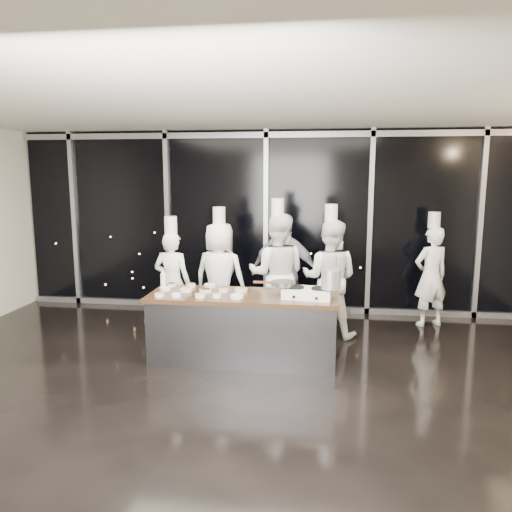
# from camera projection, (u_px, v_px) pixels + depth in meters

# --- Properties ---
(ground) EXTENTS (9.00, 9.00, 0.00)m
(ground) POSITION_uv_depth(u_px,v_px,m) (231.00, 389.00, 5.76)
(ground) COLOR black
(ground) RESTS_ON ground
(room_shell) EXTENTS (9.02, 7.02, 3.21)m
(room_shell) POSITION_uv_depth(u_px,v_px,m) (245.00, 193.00, 5.36)
(room_shell) COLOR beige
(room_shell) RESTS_ON ground
(window_wall) EXTENTS (8.90, 0.11, 3.20)m
(window_wall) POSITION_uv_depth(u_px,v_px,m) (266.00, 222.00, 8.85)
(window_wall) COLOR black
(window_wall) RESTS_ON ground
(demo_counter) EXTENTS (2.46, 0.86, 0.90)m
(demo_counter) POSITION_uv_depth(u_px,v_px,m) (243.00, 327.00, 6.56)
(demo_counter) COLOR #3A393F
(demo_counter) RESTS_ON ground
(stove) EXTENTS (0.65, 0.44, 0.14)m
(stove) POSITION_uv_depth(u_px,v_px,m) (307.00, 293.00, 6.30)
(stove) COLOR white
(stove) RESTS_ON demo_counter
(frying_pan) EXTENTS (0.56, 0.35, 0.05)m
(frying_pan) POSITION_uv_depth(u_px,v_px,m) (282.00, 283.00, 6.38)
(frying_pan) COLOR slate
(frying_pan) RESTS_ON stove
(stock_pot) EXTENTS (0.27, 0.27, 0.24)m
(stock_pot) POSITION_uv_depth(u_px,v_px,m) (331.00, 279.00, 6.18)
(stock_pot) COLOR #A6A7A9
(stock_pot) RESTS_ON stove
(prep_bowls) EXTENTS (1.18, 0.74, 0.05)m
(prep_bowls) POSITION_uv_depth(u_px,v_px,m) (202.00, 291.00, 6.58)
(prep_bowls) COLOR silver
(prep_bowls) RESTS_ON demo_counter
(squeeze_bottle) EXTENTS (0.07, 0.07, 0.27)m
(squeeze_bottle) POSITION_uv_depth(u_px,v_px,m) (163.00, 279.00, 6.81)
(squeeze_bottle) COLOR silver
(squeeze_bottle) RESTS_ON demo_counter
(chef_far_left) EXTENTS (0.61, 0.44, 1.82)m
(chef_far_left) POSITION_uv_depth(u_px,v_px,m) (172.00, 281.00, 7.63)
(chef_far_left) COLOR white
(chef_far_left) RESTS_ON ground
(chef_left) EXTENTS (0.93, 0.70, 1.95)m
(chef_left) POSITION_uv_depth(u_px,v_px,m) (220.00, 276.00, 7.75)
(chef_left) COLOR white
(chef_left) RESTS_ON ground
(chef_center) EXTENTS (0.92, 0.72, 2.09)m
(chef_center) POSITION_uv_depth(u_px,v_px,m) (277.00, 274.00, 7.61)
(chef_center) COLOR white
(chef_center) RESTS_ON ground
(guest) EXTENTS (1.15, 0.65, 1.85)m
(guest) POSITION_uv_depth(u_px,v_px,m) (285.00, 273.00, 7.74)
(guest) COLOR #131B36
(guest) RESTS_ON ground
(chef_right) EXTENTS (0.98, 0.83, 2.01)m
(chef_right) POSITION_uv_depth(u_px,v_px,m) (330.00, 278.00, 7.51)
(chef_right) COLOR white
(chef_right) RESTS_ON ground
(chef_side) EXTENTS (0.70, 0.60, 1.85)m
(chef_side) POSITION_uv_depth(u_px,v_px,m) (431.00, 275.00, 8.02)
(chef_side) COLOR white
(chef_side) RESTS_ON ground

